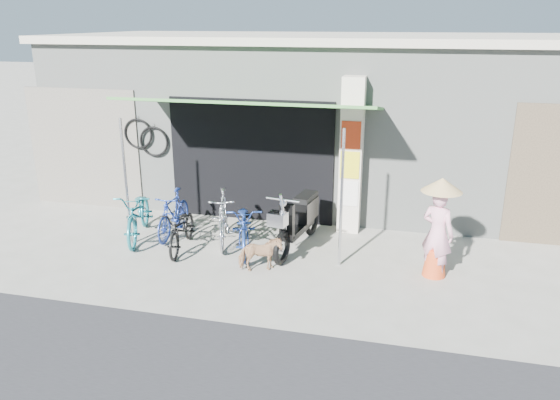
% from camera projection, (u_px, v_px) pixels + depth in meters
% --- Properties ---
extents(ground, '(80.00, 80.00, 0.00)m').
position_uv_depth(ground, '(277.00, 278.00, 8.82)').
color(ground, gray).
rests_on(ground, ground).
extents(bicycle_shop, '(12.30, 5.30, 3.66)m').
position_uv_depth(bicycle_shop, '(329.00, 115.00, 12.94)').
color(bicycle_shop, gray).
rests_on(bicycle_shop, ground).
extents(shop_pillar, '(0.42, 0.44, 3.00)m').
position_uv_depth(shop_pillar, '(351.00, 156.00, 10.41)').
color(shop_pillar, beige).
rests_on(shop_pillar, ground).
extents(awning, '(4.60, 1.88, 2.72)m').
position_uv_depth(awning, '(250.00, 106.00, 9.73)').
color(awning, '#366E31').
rests_on(awning, ground).
extents(neighbour_left, '(2.60, 0.06, 2.60)m').
position_uv_depth(neighbour_left, '(85.00, 148.00, 11.93)').
color(neighbour_left, '#6B665B').
rests_on(neighbour_left, ground).
extents(bike_teal, '(1.14, 1.94, 0.96)m').
position_uv_depth(bike_teal, '(139.00, 214.00, 10.32)').
color(bike_teal, '#1B727D').
rests_on(bike_teal, ground).
extents(bike_blue, '(0.46, 1.48, 0.89)m').
position_uv_depth(bike_blue, '(173.00, 214.00, 10.44)').
color(bike_blue, navy).
rests_on(bike_blue, ground).
extents(bike_black, '(0.74, 1.57, 0.79)m').
position_uv_depth(bike_black, '(182.00, 229.00, 9.82)').
color(bike_black, black).
rests_on(bike_black, ground).
extents(bike_silver, '(0.91, 1.71, 0.99)m').
position_uv_depth(bike_silver, '(223.00, 218.00, 10.09)').
color(bike_silver, silver).
rests_on(bike_silver, ground).
extents(bike_navy, '(1.09, 1.83, 0.91)m').
position_uv_depth(bike_navy, '(245.00, 226.00, 9.79)').
color(bike_navy, navy).
rests_on(bike_navy, ground).
extents(street_dog, '(0.78, 0.58, 0.60)m').
position_uv_depth(street_dog, '(260.00, 254.00, 8.99)').
color(street_dog, tan).
rests_on(street_dog, ground).
extents(moped, '(0.67, 2.05, 1.17)m').
position_uv_depth(moped, '(299.00, 220.00, 9.85)').
color(moped, black).
rests_on(moped, ground).
extents(nun, '(0.64, 0.64, 1.66)m').
position_uv_depth(nun, '(438.00, 228.00, 8.67)').
color(nun, pink).
rests_on(nun, ground).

